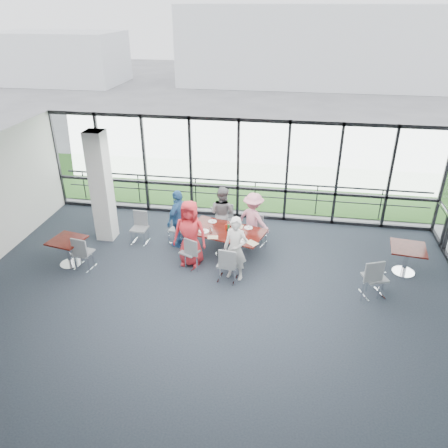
% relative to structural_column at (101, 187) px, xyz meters
% --- Properties ---
extents(floor, '(12.00, 10.00, 0.02)m').
position_rel_structural_column_xyz_m(floor, '(3.60, -3.00, -1.61)').
color(floor, '#1E242E').
rests_on(floor, ground).
extents(ceiling, '(12.00, 10.00, 0.04)m').
position_rel_structural_column_xyz_m(ceiling, '(3.60, -3.00, 1.60)').
color(ceiling, silver).
rests_on(ceiling, ground).
extents(curtain_wall_back, '(12.00, 0.10, 3.20)m').
position_rel_structural_column_xyz_m(curtain_wall_back, '(3.60, 2.00, 0.00)').
color(curtain_wall_back, white).
rests_on(curtain_wall_back, ground).
extents(structural_column, '(0.50, 0.50, 3.20)m').
position_rel_structural_column_xyz_m(structural_column, '(0.00, 0.00, 0.00)').
color(structural_column, silver).
rests_on(structural_column, ground).
extents(apron, '(80.00, 70.00, 0.02)m').
position_rel_structural_column_xyz_m(apron, '(3.60, 7.00, -1.62)').
color(apron, slate).
rests_on(apron, ground).
extents(grass_strip, '(80.00, 5.00, 0.01)m').
position_rel_structural_column_xyz_m(grass_strip, '(3.60, 5.00, -1.59)').
color(grass_strip, '#2E5B23').
rests_on(grass_strip, ground).
extents(hangar_main, '(24.00, 10.00, 6.00)m').
position_rel_structural_column_xyz_m(hangar_main, '(7.60, 29.00, 1.40)').
color(hangar_main, white).
rests_on(hangar_main, ground).
extents(hangar_aux, '(10.00, 6.00, 4.00)m').
position_rel_structural_column_xyz_m(hangar_aux, '(-14.40, 25.00, 0.40)').
color(hangar_aux, white).
rests_on(hangar_aux, ground).
extents(guard_rail, '(12.00, 0.06, 0.06)m').
position_rel_structural_column_xyz_m(guard_rail, '(3.60, 2.60, -1.10)').
color(guard_rail, '#2D2D33').
rests_on(guard_rail, ground).
extents(main_table, '(2.26, 1.63, 0.75)m').
position_rel_structural_column_xyz_m(main_table, '(3.61, -0.42, -0.97)').
color(main_table, black).
rests_on(main_table, ground).
extents(side_table_left, '(0.94, 0.94, 0.75)m').
position_rel_structural_column_xyz_m(side_table_left, '(-0.38, -1.59, -0.98)').
color(side_table_left, black).
rests_on(side_table_left, ground).
extents(side_table_right, '(0.95, 0.95, 0.75)m').
position_rel_structural_column_xyz_m(side_table_right, '(8.28, -0.56, -0.97)').
color(side_table_right, black).
rests_on(side_table_right, ground).
extents(diner_near_left, '(0.91, 0.62, 1.80)m').
position_rel_structural_column_xyz_m(diner_near_left, '(2.77, -1.00, -0.70)').
color(diner_near_left, red).
rests_on(diner_near_left, ground).
extents(diner_near_right, '(0.69, 0.57, 1.67)m').
position_rel_structural_column_xyz_m(diner_near_right, '(4.02, -1.48, -0.76)').
color(diner_near_right, silver).
rests_on(diner_near_right, ground).
extents(diner_far_left, '(0.91, 0.74, 1.62)m').
position_rel_structural_column_xyz_m(diner_far_left, '(3.35, 0.50, -0.79)').
color(diner_far_left, slate).
rests_on(diner_far_left, ground).
extents(diner_far_right, '(1.14, 0.96, 1.57)m').
position_rel_structural_column_xyz_m(diner_far_right, '(4.27, 0.31, -0.82)').
color(diner_far_right, pink).
rests_on(diner_far_right, ground).
extents(diner_end, '(0.89, 1.12, 1.69)m').
position_rel_structural_column_xyz_m(diner_end, '(2.24, -0.10, -0.75)').
color(diner_end, '#2C5E95').
rests_on(diner_end, ground).
extents(chair_main_nl, '(0.56, 0.56, 0.87)m').
position_rel_structural_column_xyz_m(chair_main_nl, '(2.78, -1.16, -1.16)').
color(chair_main_nl, slate).
rests_on(chair_main_nl, ground).
extents(chair_main_nr, '(0.51, 0.51, 0.93)m').
position_rel_structural_column_xyz_m(chair_main_nr, '(3.85, -1.62, -1.13)').
color(chair_main_nr, slate).
rests_on(chair_main_nr, ground).
extents(chair_main_fl, '(0.50, 0.50, 0.89)m').
position_rel_structural_column_xyz_m(chair_main_fl, '(3.45, 0.75, -1.16)').
color(chair_main_fl, slate).
rests_on(chair_main_fl, ground).
extents(chair_main_fr, '(0.52, 0.52, 0.83)m').
position_rel_structural_column_xyz_m(chair_main_fr, '(4.43, 0.34, -1.18)').
color(chair_main_fr, slate).
rests_on(chair_main_fr, ground).
extents(chair_main_end, '(0.47, 0.47, 0.83)m').
position_rel_structural_column_xyz_m(chair_main_end, '(2.12, 0.06, -1.19)').
color(chair_main_end, slate).
rests_on(chair_main_end, ground).
extents(chair_spare_la, '(0.53, 0.53, 0.94)m').
position_rel_structural_column_xyz_m(chair_spare_la, '(0.08, -1.69, -1.13)').
color(chair_spare_la, slate).
rests_on(chair_spare_la, ground).
extents(chair_spare_lb, '(0.46, 0.46, 0.90)m').
position_rel_structural_column_xyz_m(chair_spare_lb, '(1.06, -0.16, -1.15)').
color(chair_spare_lb, slate).
rests_on(chair_spare_lb, ground).
extents(chair_spare_r, '(0.64, 0.64, 1.01)m').
position_rel_structural_column_xyz_m(chair_spare_r, '(7.35, -1.69, -1.10)').
color(chair_spare_r, slate).
rests_on(chair_spare_r, ground).
extents(plate_nl, '(0.28, 0.28, 0.01)m').
position_rel_structural_column_xyz_m(plate_nl, '(3.04, -0.57, -0.84)').
color(plate_nl, white).
rests_on(plate_nl, main_table).
extents(plate_nr, '(0.26, 0.26, 0.01)m').
position_rel_structural_column_xyz_m(plate_nr, '(4.13, -0.90, -0.84)').
color(plate_nr, white).
rests_on(plate_nr, main_table).
extents(plate_fl, '(0.24, 0.24, 0.01)m').
position_rel_structural_column_xyz_m(plate_fl, '(3.16, 0.04, -0.84)').
color(plate_fl, white).
rests_on(plate_fl, main_table).
extents(plate_fr, '(0.24, 0.24, 0.01)m').
position_rel_structural_column_xyz_m(plate_fr, '(4.19, -0.17, -0.84)').
color(plate_fr, white).
rests_on(plate_fr, main_table).
extents(plate_end, '(0.27, 0.27, 0.01)m').
position_rel_structural_column_xyz_m(plate_end, '(2.73, -0.15, -0.84)').
color(plate_end, white).
rests_on(plate_end, main_table).
extents(tumbler_a, '(0.07, 0.07, 0.15)m').
position_rel_structural_column_xyz_m(tumbler_a, '(3.24, -0.62, -0.78)').
color(tumbler_a, white).
rests_on(tumbler_a, main_table).
extents(tumbler_b, '(0.07, 0.07, 0.13)m').
position_rel_structural_column_xyz_m(tumbler_b, '(3.82, -0.71, -0.78)').
color(tumbler_b, white).
rests_on(tumbler_b, main_table).
extents(tumbler_c, '(0.08, 0.08, 0.15)m').
position_rel_structural_column_xyz_m(tumbler_c, '(3.72, -0.16, -0.77)').
color(tumbler_c, white).
rests_on(tumbler_c, main_table).
extents(tumbler_d, '(0.07, 0.07, 0.13)m').
position_rel_structural_column_xyz_m(tumbler_d, '(2.83, -0.41, -0.78)').
color(tumbler_d, white).
rests_on(tumbler_d, main_table).
extents(menu_a, '(0.30, 0.23, 0.00)m').
position_rel_structural_column_xyz_m(menu_a, '(3.34, -0.85, -0.85)').
color(menu_a, beige).
rests_on(menu_a, main_table).
extents(menu_b, '(0.38, 0.36, 0.00)m').
position_rel_structural_column_xyz_m(menu_b, '(4.38, -0.98, -0.85)').
color(menu_b, beige).
rests_on(menu_b, main_table).
extents(menu_c, '(0.34, 0.25, 0.00)m').
position_rel_structural_column_xyz_m(menu_c, '(3.88, -0.13, -0.85)').
color(menu_c, beige).
rests_on(menu_c, main_table).
extents(condiment_caddy, '(0.10, 0.07, 0.04)m').
position_rel_structural_column_xyz_m(condiment_caddy, '(3.69, -0.41, -0.83)').
color(condiment_caddy, black).
rests_on(condiment_caddy, main_table).
extents(ketchup_bottle, '(0.06, 0.06, 0.18)m').
position_rel_structural_column_xyz_m(ketchup_bottle, '(3.62, -0.41, -0.76)').
color(ketchup_bottle, '#B71F0C').
rests_on(ketchup_bottle, main_table).
extents(green_bottle, '(0.05, 0.05, 0.20)m').
position_rel_structural_column_xyz_m(green_bottle, '(3.69, -0.44, -0.75)').
color(green_bottle, '#186928').
rests_on(green_bottle, main_table).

